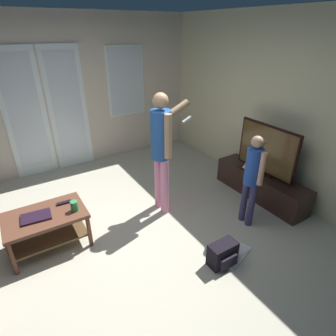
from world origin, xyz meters
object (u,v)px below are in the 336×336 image
(loose_keyboard, at_px, (238,256))
(laptop_closed, at_px, (36,217))
(tv_stand, at_px, (261,185))
(backpack, at_px, (223,254))
(cup_near_edge, at_px, (74,206))
(person_adult, at_px, (162,144))
(person_child, at_px, (253,174))
(flat_screen_tv, at_px, (267,150))
(coffee_table, at_px, (47,223))
(tv_remote_black, at_px, (64,203))

(loose_keyboard, xyz_separation_m, laptop_closed, (-1.85, 1.32, 0.46))
(tv_stand, height_order, backpack, tv_stand)
(loose_keyboard, height_order, laptop_closed, laptop_closed)
(backpack, height_order, cup_near_edge, cup_near_edge)
(tv_stand, distance_m, person_adult, 1.73)
(person_adult, bearing_deg, person_child, -47.70)
(flat_screen_tv, height_order, backpack, flat_screen_tv)
(coffee_table, relative_size, loose_keyboard, 1.93)
(tv_stand, height_order, flat_screen_tv, flat_screen_tv)
(loose_keyboard, bearing_deg, flat_screen_tv, 32.08)
(flat_screen_tv, relative_size, backpack, 3.03)
(backpack, height_order, laptop_closed, laptop_closed)
(coffee_table, relative_size, person_adult, 0.53)
(coffee_table, distance_m, backpack, 2.04)
(loose_keyboard, distance_m, tv_remote_black, 2.15)
(person_child, bearing_deg, backpack, -153.23)
(tv_stand, relative_size, tv_remote_black, 8.87)
(tv_stand, bearing_deg, person_child, -152.73)
(person_adult, xyz_separation_m, cup_near_edge, (-1.22, -0.05, -0.48))
(coffee_table, distance_m, tv_stand, 3.04)
(laptop_closed, height_order, tv_remote_black, laptop_closed)
(coffee_table, relative_size, person_child, 0.71)
(flat_screen_tv, height_order, person_child, person_child)
(person_child, bearing_deg, coffee_table, 158.31)
(person_adult, bearing_deg, tv_stand, -20.04)
(backpack, height_order, tv_remote_black, tv_remote_black)
(laptop_closed, xyz_separation_m, cup_near_edge, (0.41, -0.09, 0.05))
(cup_near_edge, bearing_deg, flat_screen_tv, -10.07)
(coffee_table, height_order, flat_screen_tv, flat_screen_tv)
(person_adult, bearing_deg, flat_screen_tv, -19.93)
(laptop_closed, bearing_deg, tv_remote_black, 24.92)
(person_adult, height_order, backpack, person_adult)
(backpack, xyz_separation_m, laptop_closed, (-1.64, 1.29, 0.34))
(backpack, distance_m, laptop_closed, 2.12)
(coffee_table, xyz_separation_m, cup_near_edge, (0.32, -0.11, 0.19))
(laptop_closed, bearing_deg, backpack, -32.81)
(person_adult, height_order, cup_near_edge, person_adult)
(backpack, distance_m, loose_keyboard, 0.25)
(tv_stand, xyz_separation_m, tv_remote_black, (-2.73, 0.68, 0.27))
(person_child, xyz_separation_m, tv_remote_black, (-2.08, 1.02, -0.27))
(loose_keyboard, height_order, tv_remote_black, tv_remote_black)
(coffee_table, height_order, laptop_closed, laptop_closed)
(backpack, distance_m, tv_remote_black, 1.95)
(tv_stand, distance_m, backpack, 1.60)
(flat_screen_tv, xyz_separation_m, person_adult, (-1.44, 0.52, 0.23))
(tv_stand, xyz_separation_m, person_child, (-0.66, -0.34, 0.54))
(flat_screen_tv, distance_m, laptop_closed, 3.13)
(coffee_table, relative_size, flat_screen_tv, 0.90)
(flat_screen_tv, xyz_separation_m, tv_remote_black, (-2.73, 0.68, -0.31))
(flat_screen_tv, distance_m, cup_near_edge, 2.71)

